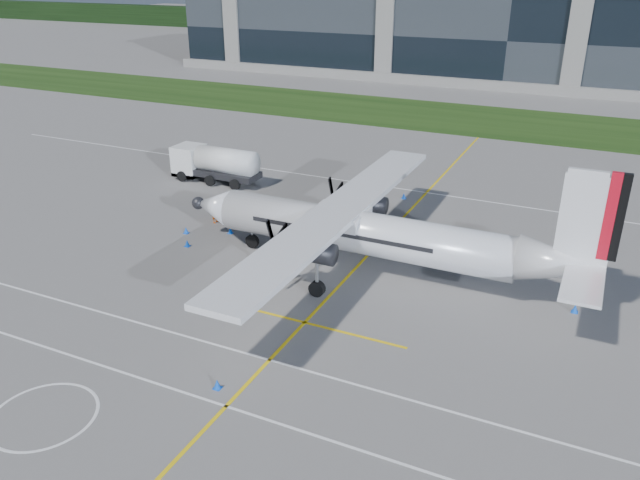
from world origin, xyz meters
name	(u,v)px	position (x,y,z in m)	size (l,w,h in m)	color
ground	(455,133)	(0.00, 40.00, 0.00)	(400.00, 400.00, 0.00)	#5C5A57
grass_strip	(470,119)	(0.00, 48.00, 0.02)	(400.00, 18.00, 0.04)	black
terminal_building	(518,35)	(0.00, 80.00, 7.50)	(120.00, 20.00, 15.00)	black
tree_line	(555,31)	(0.00, 140.00, 3.00)	(400.00, 6.00, 6.00)	black
yellow_taxiway_centerline	(397,224)	(3.00, 10.00, 0.01)	(0.20, 70.00, 0.01)	yellow
white_lane_line	(173,389)	(0.00, -14.00, 0.01)	(90.00, 0.15, 0.01)	white
turboprop_aircraft	(377,211)	(4.34, 1.49, 4.30)	(27.64, 28.67, 8.60)	silver
fuel_tanker_truck	(210,164)	(-16.02, 12.69, 1.65)	(8.78, 2.85, 3.29)	silver
baggage_tug	(251,208)	(-7.95, 6.40, 0.81)	(2.70, 1.62, 1.62)	white
ground_crew_person	(215,210)	(-9.91, 4.32, 1.06)	(0.86, 0.62, 2.13)	#F25907
safety_cone_portwing	(217,384)	(1.90, -13.06, 0.25)	(0.36, 0.36, 0.50)	blue
safety_cone_nose_port	(187,243)	(-9.16, -0.33, 0.25)	(0.36, 0.36, 0.50)	blue
safety_cone_nose_stbd	(230,230)	(-7.67, 2.97, 0.25)	(0.36, 0.36, 0.50)	blue
safety_cone_tail	(575,308)	(16.58, 1.66, 0.25)	(0.36, 0.36, 0.50)	blue
safety_cone_fwd	(186,230)	(-10.67, 1.57, 0.25)	(0.36, 0.36, 0.50)	blue
safety_cone_stbdwing	(404,196)	(1.65, 15.71, 0.25)	(0.36, 0.36, 0.50)	blue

